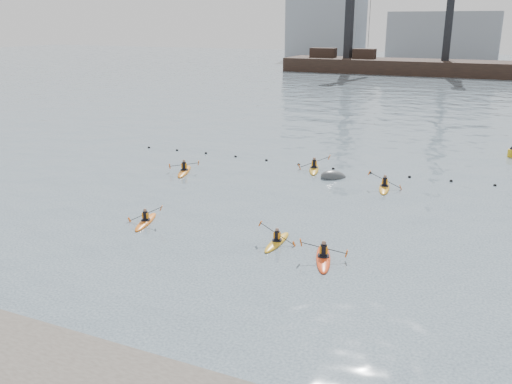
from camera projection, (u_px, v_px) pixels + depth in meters
ground at (170, 283)px, 24.61m from camera, size 400.00×400.00×0.00m
float_line at (316, 166)px, 44.36m from camera, size 33.24×0.73×0.24m
barge_pier at (443, 66)px, 119.60m from camera, size 72.00×19.30×29.50m
skyline at (471, 29)px, 151.38m from camera, size 141.00×28.00×22.00m
kayaker_0 at (146, 221)px, 31.95m from camera, size 2.15×3.19×1.25m
kayaker_1 at (277, 241)px, 29.01m from camera, size 2.16×3.09×1.24m
kayaker_2 at (184, 171)px, 42.65m from camera, size 2.33×3.64×1.16m
kayaker_3 at (384, 187)px, 38.55m from camera, size 2.44×3.59×1.38m
kayaker_4 at (323, 257)px, 27.03m from camera, size 2.33×3.60×1.18m
kayaker_5 at (314, 168)px, 43.35m from camera, size 2.47×3.71×1.39m
mooring_buoy at (334, 177)px, 41.23m from camera, size 2.56×2.56×1.51m
nav_buoy at (511, 153)px, 47.46m from camera, size 0.62×0.62×1.13m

